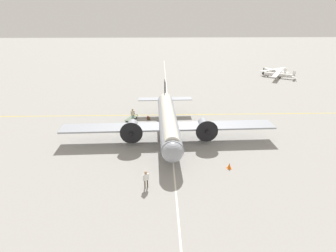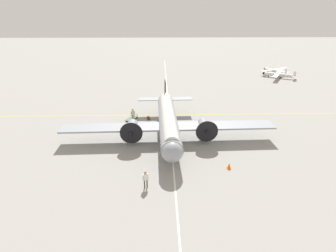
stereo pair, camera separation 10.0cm
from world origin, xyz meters
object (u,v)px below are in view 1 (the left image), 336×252
Objects in this scene: crew_foreground at (146,178)px; light_aircraft_taxiing at (274,71)px; suitcase_near_door at (149,118)px; airliner_main at (168,121)px; light_aircraft_distant at (278,74)px; passenger_boarding at (133,113)px; traffic_cone at (229,166)px; suitcase_upright_spare at (148,118)px; baggage_cart at (131,118)px.

crew_foreground is 58.52m from light_aircraft_taxiing.
crew_foreground is 16.92m from suitcase_near_door.
airliner_main reaches higher than light_aircraft_distant.
light_aircraft_distant is (33.62, 27.24, -0.26)m from passenger_boarding.
suitcase_near_door is (2.37, 0.00, -0.86)m from passenger_boarding.
light_aircraft_taxiing reaches higher than crew_foreground.
airliner_main is 9.97m from traffic_cone.
suitcase_near_door is at bearing 10.18° from suitcase_upright_spare.
suitcase_near_door is 0.05× the size of light_aircraft_distant.
traffic_cone is (8.56, 3.05, -0.79)m from crew_foreground.
suitcase_near_door is at bearing 164.24° from passenger_boarding.
light_aircraft_distant reaches higher than suitcase_upright_spare.
suitcase_upright_spare is 45.68m from light_aircraft_taxiing.
airliner_main reaches higher than baggage_cart.
light_aircraft_distant is at bearing 41.01° from suitcase_upright_spare.
passenger_boarding reaches higher than suitcase_near_door.
airliner_main is 41.73× the size of traffic_cone.
baggage_cart is (-2.63, -0.01, 0.04)m from suitcase_near_door.
suitcase_upright_spare is 0.24× the size of baggage_cart.
suitcase_near_door is at bearing 68.34° from crew_foreground.
baggage_cart is at bearing -14.60° from passenger_boarding.
suitcase_near_door is 0.11m from suitcase_upright_spare.
traffic_cone is at bearing 63.04° from baggage_cart.
traffic_cone is at bearing -56.98° from suitcase_near_door.
traffic_cone is at bearing -56.70° from suitcase_upright_spare.
suitcase_near_door is at bearing -157.56° from airliner_main.
suitcase_near_door is (-2.80, 6.31, -2.15)m from airliner_main.
light_aircraft_distant is 5.05m from light_aircraft_taxiing.
suitcase_upright_spare is at bearing 123.30° from traffic_cone.
light_aircraft_taxiing is (32.40, 32.19, 0.50)m from suitcase_upright_spare.
light_aircraft_taxiing is 14.02× the size of traffic_cone.
airliner_main reaches higher than traffic_cone.
crew_foreground is 17.18m from baggage_cart.
light_aircraft_taxiing is at bearing 44.88° from suitcase_near_door.
light_aircraft_distant is at bearing 151.79° from baggage_cart.
traffic_cone is (9.08, -13.83, 0.00)m from suitcase_upright_spare.
light_aircraft_taxiing is at bearing 141.06° from airliner_main.
passenger_boarding is at bearing -179.93° from suitcase_near_door.
light_aircraft_taxiing reaches higher than suitcase_near_door.
passenger_boarding is 0.69× the size of baggage_cart.
crew_foreground is at bearing 33.28° from baggage_cart.
passenger_boarding is 2.84× the size of suitcase_upright_spare.
suitcase_near_door is 45.61m from light_aircraft_taxiing.
airliner_main is 8.25m from passenger_boarding.
light_aircraft_taxiing is at bearing -70.81° from light_aircraft_distant.
passenger_boarding is 43.27m from light_aircraft_distant.
suitcase_upright_spare is 16.54m from traffic_cone.
baggage_cart is at bearing -140.71° from airliner_main.
crew_foreground is 0.19× the size of light_aircraft_distant.
suitcase_near_door is 0.81× the size of suitcase_upright_spare.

